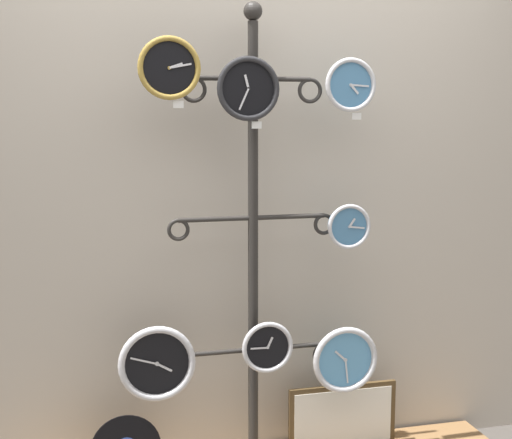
% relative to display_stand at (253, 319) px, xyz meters
% --- Properties ---
extents(shop_wall, '(4.40, 0.04, 2.80)m').
position_rel_display_stand_xyz_m(shop_wall, '(0.00, 0.16, 0.72)').
color(shop_wall, '#BCB2A3').
rests_on(shop_wall, ground_plane).
extents(display_stand, '(0.76, 0.40, 1.98)m').
position_rel_display_stand_xyz_m(display_stand, '(0.00, 0.00, 0.00)').
color(display_stand, '#282623').
rests_on(display_stand, ground_plane).
extents(clock_top_left, '(0.24, 0.04, 0.24)m').
position_rel_display_stand_xyz_m(clock_top_left, '(-0.35, -0.10, 1.03)').
color(clock_top_left, black).
extents(clock_top_center, '(0.25, 0.04, 0.25)m').
position_rel_display_stand_xyz_m(clock_top_center, '(-0.04, -0.10, 0.95)').
color(clock_top_center, black).
extents(clock_top_right, '(0.22, 0.04, 0.22)m').
position_rel_display_stand_xyz_m(clock_top_right, '(0.39, -0.07, 0.97)').
color(clock_top_right, '#4C84B2').
extents(clock_middle_right, '(0.19, 0.04, 0.19)m').
position_rel_display_stand_xyz_m(clock_middle_right, '(0.39, -0.07, 0.39)').
color(clock_middle_right, '#4C84B2').
extents(clock_bottom_left, '(0.31, 0.04, 0.31)m').
position_rel_display_stand_xyz_m(clock_bottom_left, '(-0.42, -0.10, -0.13)').
color(clock_bottom_left, black).
extents(clock_bottom_center, '(0.22, 0.04, 0.22)m').
position_rel_display_stand_xyz_m(clock_bottom_center, '(0.03, -0.10, -0.09)').
color(clock_bottom_center, black).
extents(clock_bottom_right, '(0.29, 0.04, 0.29)m').
position_rel_display_stand_xyz_m(clock_bottom_right, '(0.38, -0.09, -0.18)').
color(clock_bottom_right, '#60A8DB').
extents(picture_frame, '(0.50, 0.02, 0.30)m').
position_rel_display_stand_xyz_m(picture_frame, '(0.41, -0.01, -0.48)').
color(picture_frame, '#4C381E').
rests_on(picture_frame, low_shelf).
extents(price_tag_upper, '(0.04, 0.00, 0.03)m').
position_rel_display_stand_xyz_m(price_tag_upper, '(-0.32, -0.11, 0.89)').
color(price_tag_upper, white).
extents(price_tag_mid, '(0.04, 0.00, 0.03)m').
position_rel_display_stand_xyz_m(price_tag_mid, '(-0.01, -0.10, 0.81)').
color(price_tag_mid, white).
extents(price_tag_lower, '(0.04, 0.00, 0.03)m').
position_rel_display_stand_xyz_m(price_tag_lower, '(0.42, -0.08, 0.85)').
color(price_tag_lower, white).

